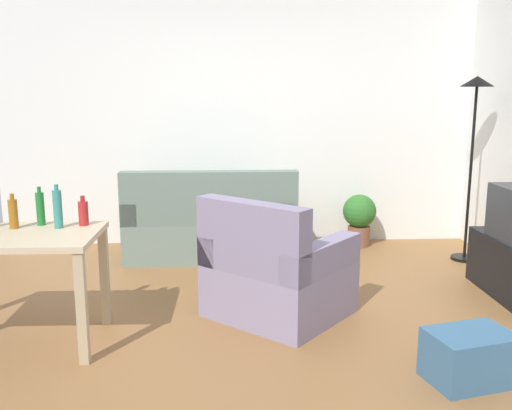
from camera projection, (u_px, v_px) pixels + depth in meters
The scene contains 12 objects.
ground_plane at pixel (246, 316), 4.31m from camera, with size 5.20×4.40×0.02m, color olive.
wall_rear at pixel (239, 121), 6.20m from camera, with size 5.20×0.10×2.70m, color white.
couch at pixel (211, 227), 5.79m from camera, with size 1.70×0.84×0.92m.
torchiere_lamp at pixel (475, 118), 5.45m from camera, with size 0.32×0.32×1.81m.
desk at pixel (5, 250), 3.70m from camera, with size 1.21×0.72×0.76m.
potted_plant at pixel (359, 216), 6.17m from camera, with size 0.36×0.36×0.57m.
armchair at pixel (275, 275), 4.23m from camera, with size 1.23×1.22×0.92m.
storage_box at pixel (470, 357), 3.30m from camera, with size 0.48×0.34×0.30m, color #386084.
bottle_amber at pixel (13, 213), 3.80m from camera, with size 0.06×0.06×0.24m.
bottle_green at pixel (40, 208), 3.89m from camera, with size 0.06×0.06×0.27m.
bottle_tall at pixel (58, 208), 3.81m from camera, with size 0.06×0.06×0.30m.
bottle_red at pixel (83, 213), 3.89m from camera, with size 0.07×0.07×0.21m.
Camera 1 is at (-0.14, -4.06, 1.67)m, focal length 39.79 mm.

